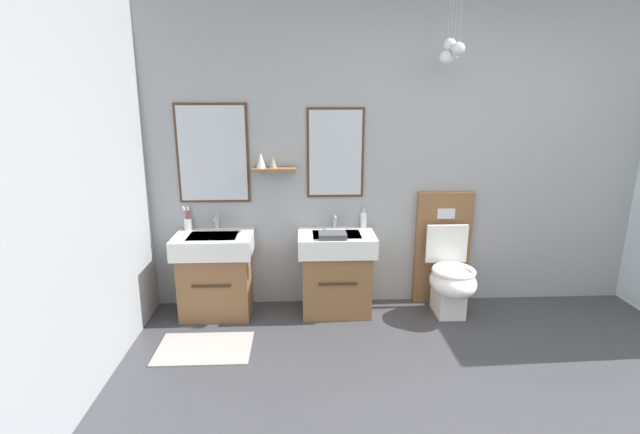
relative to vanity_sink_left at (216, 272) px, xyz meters
The scene contains 10 objects.
wall_back 2.24m from the vanity_sink_left, ahead, with size 5.44×0.52×2.58m.
bath_mat 0.69m from the vanity_sink_left, 90.00° to the right, with size 0.68×0.44×0.01m, color #9E9993.
vanity_sink_left is the anchor object (origin of this frame).
tap_on_left_sink 0.43m from the vanity_sink_left, 90.00° to the left, with size 0.03×0.13×0.11m.
vanity_sink_right 1.01m from the vanity_sink_left, ahead, with size 0.63×0.46×0.70m.
tap_on_right_sink 1.09m from the vanity_sink_left, ahead, with size 0.03×0.13×0.11m.
toilet 1.95m from the vanity_sink_left, ahead, with size 0.48×0.62×1.00m.
toothbrush_cup 0.48m from the vanity_sink_left, 147.07° to the left, with size 0.07×0.08×0.21m.
soap_dispenser 1.32m from the vanity_sink_left, ahead, with size 0.06×0.06×0.17m.
folded_hand_towel 1.03m from the vanity_sink_left, ahead, with size 0.22×0.16×0.04m, color #47474C.
Camera 1 is at (-1.33, -1.74, 1.79)m, focal length 25.43 mm.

